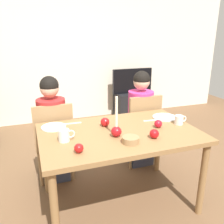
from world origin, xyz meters
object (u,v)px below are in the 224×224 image
plate_right (165,117)px  apple_far_edge (158,124)px  tv_stand (132,105)px  mug_right (179,120)px  chair_left (54,137)px  mug_left (64,135)px  apple_near_candle (105,122)px  plate_left (54,127)px  bowl_walnuts (130,140)px  person_left_child (53,131)px  chair_right (141,126)px  person_right_child (140,120)px  candle_centerpiece (116,129)px  tv (132,81)px  apple_by_left_plate (79,148)px  dining_table (119,140)px  apple_by_right_mug (154,134)px

plate_right → apple_far_edge: 0.30m
tv_stand → mug_right: mug_right is taller
chair_left → mug_left: (0.03, -0.65, 0.29)m
mug_left → apple_near_candle: mug_left is taller
plate_left → apple_far_edge: bearing=-19.3°
mug_left → mug_right: (1.10, 0.02, -0.01)m
mug_right → bowl_walnuts: (-0.61, -0.23, -0.02)m
person_left_child → apple_near_candle: person_left_child is taller
mug_right → apple_far_edge: bearing=-177.2°
bowl_walnuts → apple_far_edge: apple_far_edge is taller
chair_right → bowl_walnuts: chair_right is taller
mug_left → person_right_child: bearing=33.9°
chair_right → mug_left: bearing=-147.4°
chair_left → tv_stand: size_ratio=1.41×
candle_centerpiece → plate_left: 0.62m
tv → apple_by_left_plate: 3.02m
candle_centerpiece → mug_left: bearing=172.8°
plate_right → mug_right: bearing=-80.4°
apple_near_candle → person_right_child: bearing=38.4°
chair_right → tv_stand: 1.83m
dining_table → apple_near_candle: size_ratio=16.67×
candle_centerpiece → apple_by_left_plate: (-0.36, -0.18, -0.04)m
chair_left → person_left_child: (0.00, 0.03, 0.06)m
mug_left → apple_far_edge: mug_left is taller
person_left_child → mug_left: (0.03, -0.68, 0.23)m
tv_stand → chair_left: bearing=-134.7°
mug_right → apple_by_right_mug: size_ratio=1.56×
apple_near_candle → plate_left: bearing=164.8°
person_right_child → apple_by_right_mug: size_ratio=14.79×
mug_right → chair_right: bearing=97.9°
candle_centerpiece → plate_right: size_ratio=1.43×
chair_right → apple_by_right_mug: (-0.30, -0.84, 0.28)m
chair_left → person_right_child: person_right_child is taller
person_left_child → apple_by_left_plate: bearing=-83.7°
plate_left → apple_far_edge: 0.97m
apple_by_left_plate → apple_near_candle: bearing=51.9°
plate_right → mug_left: 1.09m
tv_stand → apple_far_edge: (-0.78, -2.33, 0.55)m
apple_by_left_plate → chair_left: bearing=96.6°
chair_right → person_left_child: 1.04m
bowl_walnuts → person_left_child: bearing=120.4°
mug_right → apple_by_left_plate: 1.06m
tv → plate_left: (-1.69, -2.01, 0.05)m
apple_far_edge → chair_left: bearing=144.5°
plate_left → tv: bearing=49.9°
apple_near_candle → chair_right: bearing=36.5°
dining_table → person_right_child: 0.83m
tv → bowl_walnuts: size_ratio=5.74×
dining_table → chair_left: chair_left is taller
dining_table → mug_right: bearing=-1.9°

